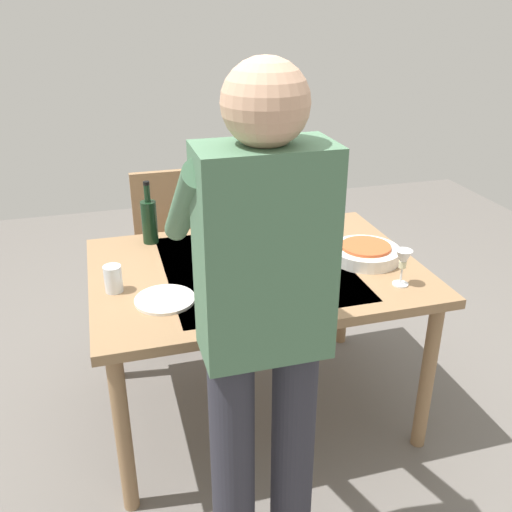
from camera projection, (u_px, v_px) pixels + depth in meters
name	position (u px, v px, depth m)	size (l,w,h in m)	color
ground_plane	(256.00, 407.00, 2.75)	(6.00, 6.00, 0.00)	#66605B
dining_table	(256.00, 282.00, 2.46)	(1.39, 1.00, 0.75)	#93704C
chair_near	(172.00, 242.00, 3.23)	(0.40, 0.40, 0.91)	brown
person_server	(262.00, 321.00, 1.63)	(0.42, 0.61, 1.69)	#2D2D38
wine_bottle	(149.00, 220.00, 2.62)	(0.07, 0.07, 0.30)	black
wine_glass_left	(403.00, 261.00, 2.24)	(0.07, 0.07, 0.15)	white
wine_glass_right	(219.00, 227.00, 2.56)	(0.07, 0.07, 0.15)	white
water_cup_near_left	(239.00, 311.00, 2.00)	(0.07, 0.07, 0.09)	silver
water_cup_near_right	(246.00, 230.00, 2.67)	(0.07, 0.07, 0.10)	silver
water_cup_far_left	(259.00, 242.00, 2.56)	(0.07, 0.07, 0.09)	silver
water_cup_far_right	(113.00, 279.00, 2.21)	(0.07, 0.07, 0.11)	silver
serving_bowl_pasta	(365.00, 252.00, 2.48)	(0.30, 0.30, 0.07)	white
dinner_plate_near	(165.00, 299.00, 2.16)	(0.23, 0.23, 0.01)	white
table_knife	(292.00, 279.00, 2.32)	(0.01, 0.20, 0.01)	silver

